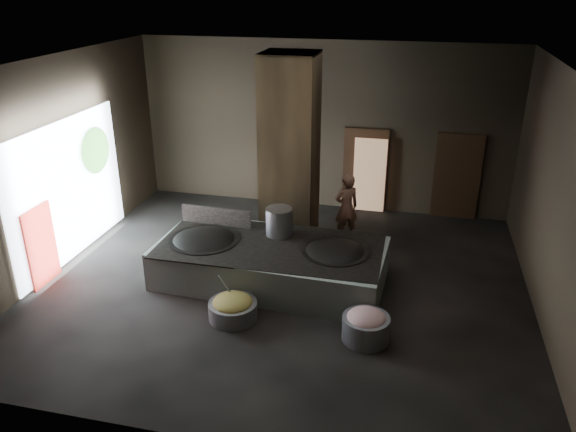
% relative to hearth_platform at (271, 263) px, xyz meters
% --- Properties ---
extents(floor, '(10.00, 9.00, 0.10)m').
position_rel_hearth_platform_xyz_m(floor, '(0.28, -0.05, -0.46)').
color(floor, black).
rests_on(floor, ground).
extents(ceiling, '(10.00, 9.00, 0.10)m').
position_rel_hearth_platform_xyz_m(ceiling, '(0.28, -0.05, 4.14)').
color(ceiling, black).
rests_on(ceiling, back_wall).
extents(back_wall, '(10.00, 0.10, 4.50)m').
position_rel_hearth_platform_xyz_m(back_wall, '(0.28, 4.50, 1.84)').
color(back_wall, black).
rests_on(back_wall, ground).
extents(front_wall, '(10.00, 0.10, 4.50)m').
position_rel_hearth_platform_xyz_m(front_wall, '(0.28, -4.60, 1.84)').
color(front_wall, black).
rests_on(front_wall, ground).
extents(left_wall, '(0.10, 9.00, 4.50)m').
position_rel_hearth_platform_xyz_m(left_wall, '(-4.77, -0.05, 1.84)').
color(left_wall, black).
rests_on(left_wall, ground).
extents(right_wall, '(0.10, 9.00, 4.50)m').
position_rel_hearth_platform_xyz_m(right_wall, '(5.33, -0.05, 1.84)').
color(right_wall, black).
rests_on(right_wall, ground).
extents(pillar, '(1.20, 1.20, 4.50)m').
position_rel_hearth_platform_xyz_m(pillar, '(-0.02, 1.85, 1.84)').
color(pillar, black).
rests_on(pillar, ground).
extents(hearth_platform, '(4.82, 2.49, 0.82)m').
position_rel_hearth_platform_xyz_m(hearth_platform, '(0.00, 0.00, 0.00)').
color(hearth_platform, '#AFC3B4').
rests_on(hearth_platform, ground).
extents(platform_cap, '(4.61, 2.21, 0.03)m').
position_rel_hearth_platform_xyz_m(platform_cap, '(0.00, 0.00, 0.41)').
color(platform_cap, black).
rests_on(platform_cap, hearth_platform).
extents(wok_left, '(1.49, 1.49, 0.41)m').
position_rel_hearth_platform_xyz_m(wok_left, '(-1.45, -0.05, 0.34)').
color(wok_left, black).
rests_on(wok_left, hearth_platform).
extents(wok_left_rim, '(1.52, 1.52, 0.05)m').
position_rel_hearth_platform_xyz_m(wok_left_rim, '(-1.45, -0.05, 0.41)').
color(wok_left_rim, black).
rests_on(wok_left_rim, hearth_platform).
extents(wok_right, '(1.38, 1.38, 0.39)m').
position_rel_hearth_platform_xyz_m(wok_right, '(1.35, 0.05, 0.34)').
color(wok_right, black).
rests_on(wok_right, hearth_platform).
extents(wok_right_rim, '(1.41, 1.41, 0.05)m').
position_rel_hearth_platform_xyz_m(wok_right_rim, '(1.35, 0.05, 0.41)').
color(wok_right_rim, black).
rests_on(wok_right_rim, hearth_platform).
extents(stock_pot, '(0.57, 0.57, 0.61)m').
position_rel_hearth_platform_xyz_m(stock_pot, '(0.05, 0.55, 0.72)').
color(stock_pot, '#AAAFB2').
rests_on(stock_pot, hearth_platform).
extents(splash_guard, '(1.64, 0.14, 0.41)m').
position_rel_hearth_platform_xyz_m(splash_guard, '(-1.45, 0.75, 0.62)').
color(splash_guard, black).
rests_on(splash_guard, hearth_platform).
extents(cook, '(0.72, 0.65, 1.67)m').
position_rel_hearth_platform_xyz_m(cook, '(1.26, 2.39, 0.42)').
color(cook, '#9C674F').
rests_on(cook, ground).
extents(veg_basin, '(1.11, 1.11, 0.34)m').
position_rel_hearth_platform_xyz_m(veg_basin, '(-0.34, -1.55, -0.24)').
color(veg_basin, gray).
rests_on(veg_basin, ground).
extents(veg_fill, '(0.76, 0.76, 0.23)m').
position_rel_hearth_platform_xyz_m(veg_fill, '(-0.34, -1.55, -0.06)').
color(veg_fill, olive).
rests_on(veg_fill, veg_basin).
extents(ladle, '(0.25, 0.30, 0.66)m').
position_rel_hearth_platform_xyz_m(ladle, '(-0.49, -1.40, 0.14)').
color(ladle, '#AAAFB2').
rests_on(ladle, veg_basin).
extents(meat_basin, '(0.89, 0.89, 0.46)m').
position_rel_hearth_platform_xyz_m(meat_basin, '(2.18, -1.66, -0.18)').
color(meat_basin, gray).
rests_on(meat_basin, ground).
extents(meat_fill, '(0.70, 0.70, 0.27)m').
position_rel_hearth_platform_xyz_m(meat_fill, '(2.18, -1.66, 0.04)').
color(meat_fill, '#D47F84').
rests_on(meat_fill, meat_basin).
extents(doorway_near, '(1.18, 0.08, 2.38)m').
position_rel_hearth_platform_xyz_m(doorway_near, '(1.48, 4.40, 0.69)').
color(doorway_near, black).
rests_on(doorway_near, ground).
extents(doorway_near_glow, '(0.86, 0.04, 2.03)m').
position_rel_hearth_platform_xyz_m(doorway_near_glow, '(1.63, 4.25, 0.64)').
color(doorway_near_glow, '#8C6647').
rests_on(doorway_near_glow, ground).
extents(doorway_far, '(1.18, 0.08, 2.38)m').
position_rel_hearth_platform_xyz_m(doorway_far, '(3.88, 4.40, 0.69)').
color(doorway_far, black).
rests_on(doorway_far, ground).
extents(doorway_far_glow, '(0.75, 0.04, 1.78)m').
position_rel_hearth_platform_xyz_m(doorway_far_glow, '(3.59, 4.57, 0.64)').
color(doorway_far_glow, '#8C6647').
rests_on(doorway_far_glow, ground).
extents(left_opening, '(0.04, 4.20, 3.10)m').
position_rel_hearth_platform_xyz_m(left_opening, '(-4.67, 0.15, 1.19)').
color(left_opening, white).
rests_on(left_opening, ground).
extents(pavilion_sliver, '(0.05, 0.90, 1.70)m').
position_rel_hearth_platform_xyz_m(pavilion_sliver, '(-4.60, -1.15, 0.44)').
color(pavilion_sliver, maroon).
rests_on(pavilion_sliver, ground).
extents(tree_silhouette, '(0.28, 1.10, 1.10)m').
position_rel_hearth_platform_xyz_m(tree_silhouette, '(-4.57, 1.25, 1.79)').
color(tree_silhouette, '#194714').
rests_on(tree_silhouette, left_opening).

